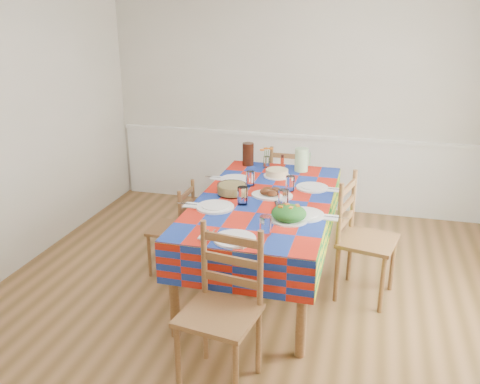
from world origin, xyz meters
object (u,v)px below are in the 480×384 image
Objects in this scene: dining_table at (265,208)px; chair_far at (289,187)px; meat_platter at (272,193)px; tea_pitcher at (248,154)px; green_pitcher at (302,160)px; chair_right at (362,239)px; chair_near at (222,311)px; chair_left at (175,229)px.

dining_table is 2.19× the size of chair_far.
tea_pitcher is at bearing 116.41° from meat_platter.
green_pitcher is at bearing 77.75° from dining_table.
tea_pitcher is 0.72m from chair_far.
tea_pitcher is at bearing 173.76° from green_pitcher.
tea_pitcher is at bearing 65.76° from chair_right.
chair_near is at bearing -94.68° from green_pitcher.
dining_table is at bearing 103.18° from chair_right.
green_pitcher reaches higher than chair_far.
tea_pitcher is at bearing 112.42° from dining_table.
tea_pitcher is 0.22× the size of chair_right.
chair_far is 1.10× the size of chair_left.
chair_far reaches higher than meat_platter.
green_pitcher is 0.68m from chair_far.
meat_platter is 1.57× the size of green_pitcher.
dining_table is 5.80× the size of meat_platter.
meat_platter reaches higher than dining_table.
chair_right reaches higher than meat_platter.
meat_platter is 0.96m from tea_pitcher.
chair_far is at bearing 90.03° from dining_table.
dining_table is 8.99× the size of tea_pitcher.
tea_pitcher reaches higher than green_pitcher.
dining_table is at bearing -67.58° from tea_pitcher.
chair_right is at bearing 123.53° from chair_far.
chair_far is at bearing 111.58° from green_pitcher.
meat_platter is 1.41m from chair_near.
chair_right is (1.21, -0.90, -0.41)m from tea_pitcher.
chair_right reaches higher than dining_table.
meat_platter is 0.81m from green_pitcher.
green_pitcher reaches higher than dining_table.
chair_far is (-0.05, 1.26, -0.37)m from meat_platter.
green_pitcher is at bearing -6.24° from tea_pitcher.
chair_right is at bearing -3.29° from meat_platter.
dining_table is 1.99× the size of chair_right.
green_pitcher is 1.42m from chair_left.
chair_near is (-0.04, -1.37, -0.32)m from meat_platter.
green_pitcher is at bearing 80.31° from meat_platter.
chair_left is at bearing -116.98° from tea_pitcher.
meat_platter is 0.34× the size of chair_right.
meat_platter is 0.42× the size of chair_left.
chair_left is (-0.84, -1.32, -0.04)m from chair_far.
meat_platter is 0.98m from chair_left.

